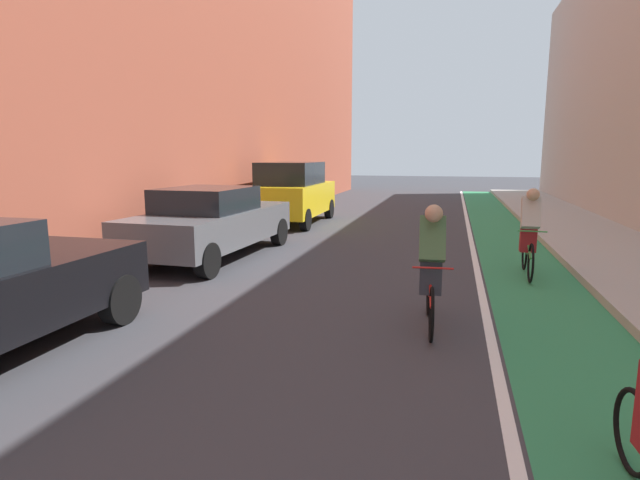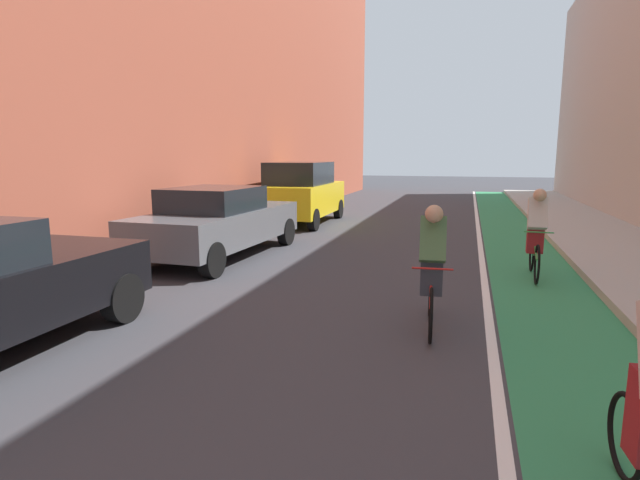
% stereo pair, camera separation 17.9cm
% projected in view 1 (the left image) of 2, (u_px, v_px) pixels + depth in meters
% --- Properties ---
extents(ground_plane, '(88.34, 88.34, 0.00)m').
position_uv_depth(ground_plane, '(354.00, 263.00, 10.40)').
color(ground_plane, '#38383D').
extents(bike_lane_paint, '(1.60, 40.15, 0.00)m').
position_uv_depth(bike_lane_paint, '(514.00, 253.00, 11.47)').
color(bike_lane_paint, '#2D8451').
rests_on(bike_lane_paint, ground).
extents(lane_divider_stripe, '(0.12, 40.15, 0.00)m').
position_uv_depth(lane_divider_stripe, '(473.00, 251.00, 11.70)').
color(lane_divider_stripe, white).
rests_on(lane_divider_stripe, ground).
extents(sidewalk_right, '(2.75, 40.15, 0.14)m').
position_uv_depth(sidewalk_right, '(621.00, 255.00, 10.92)').
color(sidewalk_right, '#A8A59E').
rests_on(sidewalk_right, ground).
extents(parked_sedan_gray, '(2.04, 4.73, 1.53)m').
position_uv_depth(parked_sedan_gray, '(212.00, 222.00, 10.86)').
color(parked_sedan_gray, '#595B60').
rests_on(parked_sedan_gray, ground).
extents(parked_suv_yellow_cab, '(1.97, 4.29, 1.98)m').
position_uv_depth(parked_suv_yellow_cab, '(293.00, 192.00, 16.27)').
color(parked_suv_yellow_cab, yellow).
rests_on(parked_suv_yellow_cab, ground).
extents(cyclist_trailing, '(0.48, 1.72, 1.61)m').
position_uv_depth(cyclist_trailing, '(431.00, 263.00, 6.42)').
color(cyclist_trailing, black).
rests_on(cyclist_trailing, ground).
extents(cyclist_far, '(0.48, 1.75, 1.63)m').
position_uv_depth(cyclist_far, '(529.00, 230.00, 9.18)').
color(cyclist_far, black).
rests_on(cyclist_far, ground).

